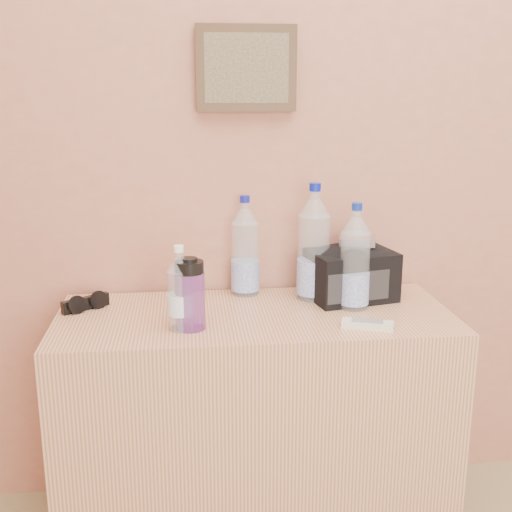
# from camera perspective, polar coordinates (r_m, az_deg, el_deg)

# --- Properties ---
(picture_frame) EXTENTS (0.30, 0.03, 0.25)m
(picture_frame) POSITION_cam_1_polar(r_m,az_deg,el_deg) (1.98, -0.87, 16.34)
(picture_frame) COLOR #382311
(picture_frame) RESTS_ON room_shell
(dresser) EXTENTS (1.14, 0.47, 0.71)m
(dresser) POSITION_cam_1_polar(r_m,az_deg,el_deg) (2.01, -0.11, -14.73)
(dresser) COLOR tan
(dresser) RESTS_ON ground
(pet_large_b) EXTENTS (0.09, 0.09, 0.31)m
(pet_large_b) POSITION_cam_1_polar(r_m,az_deg,el_deg) (2.00, -0.98, 0.43)
(pet_large_b) COLOR silver
(pet_large_b) RESTS_ON dresser
(pet_large_c) EXTENTS (0.10, 0.10, 0.36)m
(pet_large_c) POSITION_cam_1_polar(r_m,az_deg,el_deg) (1.96, 5.15, 0.67)
(pet_large_c) COLOR #CDE9FB
(pet_large_c) RESTS_ON dresser
(pet_large_d) EXTENTS (0.09, 0.09, 0.31)m
(pet_large_d) POSITION_cam_1_polar(r_m,az_deg,el_deg) (1.89, 8.78, -0.56)
(pet_large_d) COLOR white
(pet_large_d) RESTS_ON dresser
(pet_small) EXTENTS (0.07, 0.07, 0.23)m
(pet_small) POSITION_cam_1_polar(r_m,az_deg,el_deg) (1.72, -6.77, -3.29)
(pet_small) COLOR silver
(pet_small) RESTS_ON dresser
(nalgene_bottle) EXTENTS (0.08, 0.08, 0.20)m
(nalgene_bottle) POSITION_cam_1_polar(r_m,az_deg,el_deg) (1.72, -5.89, -3.40)
(nalgene_bottle) COLOR #6E2B89
(nalgene_bottle) RESTS_ON dresser
(sunglasses) EXTENTS (0.15, 0.13, 0.04)m
(sunglasses) POSITION_cam_1_polar(r_m,az_deg,el_deg) (1.95, -14.92, -4.09)
(sunglasses) COLOR black
(sunglasses) RESTS_ON dresser
(ac_remote) EXTENTS (0.15, 0.09, 0.02)m
(ac_remote) POSITION_cam_1_polar(r_m,az_deg,el_deg) (1.77, 9.88, -6.02)
(ac_remote) COLOR white
(ac_remote) RESTS_ON dresser
(toiletry_bag) EXTENTS (0.28, 0.23, 0.17)m
(toiletry_bag) POSITION_cam_1_polar(r_m,az_deg,el_deg) (1.99, 8.45, -1.40)
(toiletry_bag) COLOR black
(toiletry_bag) RESTS_ON dresser
(foil_packet) EXTENTS (0.13, 0.11, 0.02)m
(foil_packet) POSITION_cam_1_polar(r_m,az_deg,el_deg) (1.98, 8.98, 1.38)
(foil_packet) COLOR silver
(foil_packet) RESTS_ON toiletry_bag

